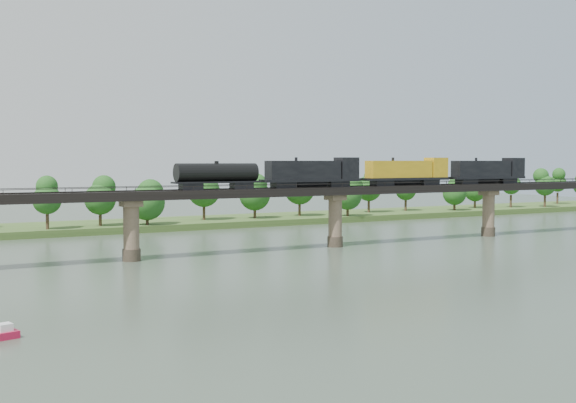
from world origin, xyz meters
TOP-DOWN VIEW (x-y plane):
  - ground at (0.00, 0.00)m, footprint 400.00×400.00m
  - far_bank at (0.00, 85.00)m, footprint 300.00×24.00m
  - bridge at (0.00, 30.00)m, footprint 236.00×30.00m
  - bridge_superstructure at (0.00, 30.00)m, footprint 220.00×4.90m
  - far_treeline at (-8.21, 80.52)m, footprint 289.06×17.54m
  - freight_train at (9.65, 30.00)m, footprint 82.14×3.20m

SIDE VIEW (x-z plane):
  - ground at x=0.00m, z-range 0.00..0.00m
  - far_bank at x=0.00m, z-range 0.00..1.60m
  - bridge at x=0.00m, z-range -0.29..11.21m
  - far_treeline at x=-8.21m, z-range 2.03..15.63m
  - bridge_superstructure at x=0.00m, z-range 11.42..12.17m
  - freight_train at x=9.65m, z-range 11.37..17.03m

